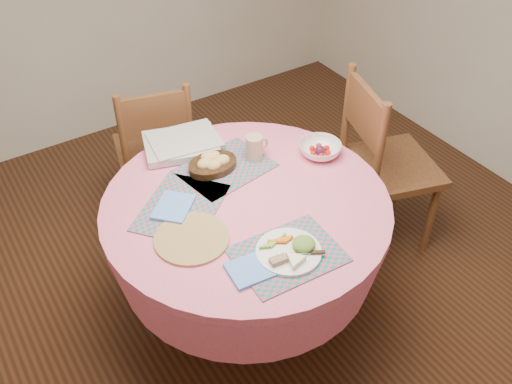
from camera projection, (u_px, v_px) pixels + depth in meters
ground at (248, 313)px, 2.90m from camera, size 4.00×4.00×0.00m
dining_table at (247, 234)px, 2.54m from camera, size 1.24×1.24×0.75m
chair_right at (383, 161)px, 3.01m from camera, size 0.57×0.58×1.02m
chair_back at (156, 148)px, 3.18m from camera, size 0.51×0.50×0.92m
placemat_front at (288, 255)px, 2.18m from camera, size 0.41×0.32×0.01m
placemat_left at (181, 207)px, 2.39m from camera, size 0.50×0.49×0.01m
placemat_back at (225, 168)px, 2.59m from camera, size 0.44×0.36×0.01m
wicker_trivet at (192, 238)px, 2.24m from camera, size 0.30×0.30×0.01m
napkin_near at (253, 269)px, 2.11m from camera, size 0.19×0.16×0.01m
napkin_far at (174, 207)px, 2.37m from camera, size 0.23×0.23×0.01m
dinner_plate at (291, 250)px, 2.17m from camera, size 0.25×0.25×0.05m
bread_bowl at (212, 163)px, 2.57m from camera, size 0.23×0.23×0.08m
latte_mug at (255, 147)px, 2.62m from camera, size 0.12×0.08×0.12m
fruit_bowl at (320, 149)px, 2.66m from camera, size 0.21×0.21×0.06m
newspaper_stack at (182, 143)px, 2.70m from camera, size 0.41×0.36×0.04m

